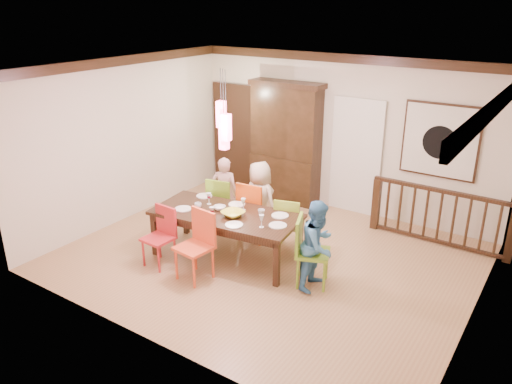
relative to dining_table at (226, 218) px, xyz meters
The scene contains 37 objects.
floor 0.93m from the dining_table, 31.82° to the left, with size 6.00×6.00×0.00m, color #A2744E.
ceiling 2.32m from the dining_table, 31.82° to the left, with size 6.00×6.00×0.00m, color white.
wall_back 2.99m from the dining_table, 79.12° to the left, with size 6.00×6.00×0.00m, color beige.
wall_left 2.60m from the dining_table, behind, with size 5.00×5.00×0.00m, color beige.
wall_right 3.65m from the dining_table, ahead, with size 5.00×5.00×0.00m, color beige.
crown_molding 2.24m from the dining_table, 31.82° to the left, with size 6.00×5.00×0.16m, color black, non-canonical shape.
panel_door 3.37m from the dining_table, 123.62° to the left, with size 1.04×0.07×2.24m, color black.
white_doorway 2.97m from the dining_table, 72.28° to the left, with size 0.97×0.05×2.22m, color silver.
painting 3.77m from the dining_table, 50.04° to the left, with size 1.25×0.06×1.25m.
pendant_cluster 1.43m from the dining_table, 32.01° to the right, with size 0.27×0.21×1.14m.
dining_table is the anchor object (origin of this frame).
chair_far_left 1.01m from the dining_table, 129.89° to the left, with size 0.52×0.52×0.97m.
chair_far_mid 0.78m from the dining_table, 88.83° to the left, with size 0.50×0.50×1.03m.
chair_far_right 1.03m from the dining_table, 48.12° to the left, with size 0.50×0.50×0.91m.
chair_near_left 1.05m from the dining_table, 131.98° to the right, with size 0.43×0.43×0.91m.
chair_near_mid 0.78m from the dining_table, 89.29° to the right, with size 0.51×0.51×1.01m.
chair_end_right 1.49m from the dining_table, ahead, with size 0.59×0.59×1.00m.
china_hutch 2.73m from the dining_table, 100.98° to the left, with size 1.49×0.46×2.36m.
balustrade 3.48m from the dining_table, 41.21° to the left, with size 2.28×0.12×0.96m.
person_far_left 1.09m from the dining_table, 128.30° to the left, with size 0.47×0.31×1.29m, color beige.
person_far_mid 0.86m from the dining_table, 86.52° to the left, with size 0.66×0.43×1.34m, color #BCA98E.
person_end_right 1.57m from the dining_table, ahead, with size 0.63×0.49×1.29m, color teal.
serving_bowl 0.21m from the dining_table, 14.61° to the right, with size 0.33×0.33×0.08m, color yellow.
small_bowl 0.19m from the dining_table, 165.16° to the left, with size 0.19×0.19×0.06m, color white.
cup_left 0.50m from the dining_table, 169.45° to the right, with size 0.11×0.11×0.09m, color silver.
cup_right 0.56m from the dining_table, 23.07° to the left, with size 0.10×0.10×0.10m, color silver.
plate_far_left 0.80m from the dining_table, 153.86° to the left, with size 0.26×0.26×0.01m, color white.
plate_far_mid 0.36m from the dining_table, 98.16° to the left, with size 0.26×0.26×0.01m, color white.
plate_far_right 0.83m from the dining_table, 25.56° to the left, with size 0.26×0.26×0.01m, color white.
plate_near_left 0.69m from the dining_table, 157.76° to the right, with size 0.26×0.26×0.01m, color white.
plate_near_mid 0.48m from the dining_table, 38.84° to the right, with size 0.26×0.26×0.01m, color white.
plate_end_right 0.91m from the dining_table, ahead, with size 0.26×0.26×0.01m, color white.
wine_glass_a 0.48m from the dining_table, 163.34° to the left, with size 0.08×0.08×0.19m, color #590C19, non-canonical shape.
wine_glass_b 0.33m from the dining_table, 57.00° to the left, with size 0.08×0.08×0.19m, color silver, non-canonical shape.
wine_glass_c 0.34m from the dining_table, 96.33° to the right, with size 0.08×0.08×0.19m, color #590C19, non-canonical shape.
wine_glass_d 0.76m from the dining_table, ahead, with size 0.08×0.08×0.19m, color silver, non-canonical shape.
napkin 0.37m from the dining_table, 110.40° to the right, with size 0.18×0.14×0.01m, color #D83359.
Camera 1 is at (3.70, -5.87, 3.78)m, focal length 35.00 mm.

